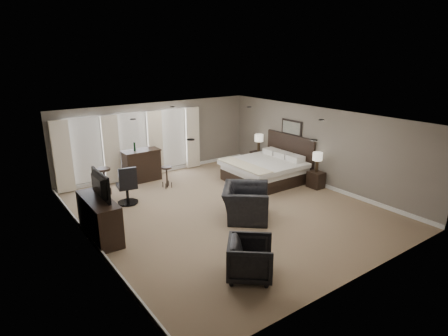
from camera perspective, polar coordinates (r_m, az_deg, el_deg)
room at (r=10.28m, az=0.39°, el=0.34°), size 7.60×8.60×2.64m
window_bay at (r=13.34m, az=-13.63°, el=3.36°), size 5.25×0.20×2.30m
bed at (r=12.90m, az=6.51°, el=1.21°), size 2.37×2.26×1.51m
nightstand_near at (r=12.70m, az=13.81°, el=-1.73°), size 0.41×0.50×0.54m
nightstand_far at (r=14.63m, az=5.26°, el=1.34°), size 0.45×0.55×0.60m
lamp_near at (r=12.52m, az=14.01°, el=0.86°), size 0.32×0.32×0.65m
lamp_far at (r=14.47m, az=5.33°, el=3.79°), size 0.33×0.33×0.69m
wall_art at (r=13.43m, az=10.23°, el=6.06°), size 0.04×0.96×0.56m
dresser at (r=9.47m, az=-18.44°, el=-7.28°), size 0.56×1.72×1.00m
tv at (r=9.25m, az=-18.77°, el=-4.04°), size 0.64×1.12×0.15m
armchair_near at (r=10.01m, az=3.33°, el=-4.46°), size 1.55×1.60×1.18m
armchair_far at (r=7.56m, az=4.04°, el=-13.35°), size 1.18×1.18×0.89m
bar_counter at (r=13.24m, az=-12.46°, el=0.42°), size 1.27×0.66×1.10m
bar_stool_left at (r=12.29m, az=-17.71°, el=-1.94°), size 0.50×0.50×0.85m
bar_stool_right at (r=12.44m, az=-8.70°, el=-1.39°), size 0.36×0.36×0.71m
desk_chair at (r=11.29m, az=-14.61°, el=-2.48°), size 0.69×0.69×1.17m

